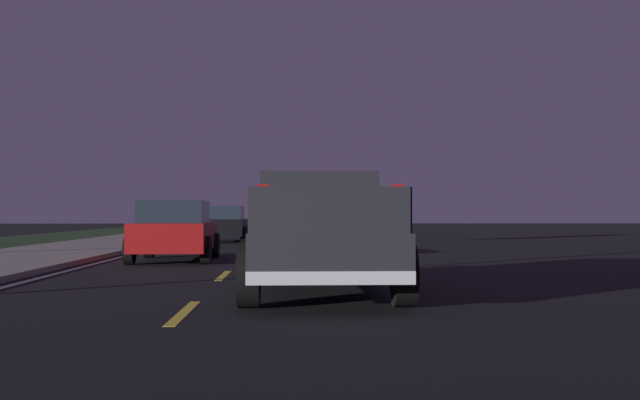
% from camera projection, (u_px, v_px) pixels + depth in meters
% --- Properties ---
extents(ground, '(144.00, 144.00, 0.00)m').
position_uv_depth(ground, '(252.00, 249.00, 26.99)').
color(ground, black).
extents(sidewalk_shoulder, '(108.00, 4.00, 0.12)m').
position_uv_depth(sidewalk_shoulder, '(84.00, 248.00, 26.78)').
color(sidewalk_shoulder, gray).
rests_on(sidewalk_shoulder, ground).
extents(lane_markings, '(108.00, 3.54, 0.01)m').
position_uv_depth(lane_markings, '(186.00, 247.00, 28.81)').
color(lane_markings, yellow).
rests_on(lane_markings, ground).
extents(pickup_truck, '(5.44, 2.31, 1.87)m').
position_uv_depth(pickup_truck, '(319.00, 233.00, 12.27)').
color(pickup_truck, '#232328').
rests_on(pickup_truck, ground).
extents(sedan_red, '(4.44, 2.09, 1.54)m').
position_uv_depth(sedan_red, '(175.00, 230.00, 20.20)').
color(sedan_red, maroon).
rests_on(sedan_red, ground).
extents(sedan_black, '(4.41, 2.04, 1.54)m').
position_uv_depth(sedan_black, '(224.00, 224.00, 34.02)').
color(sedan_black, black).
rests_on(sedan_black, ground).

